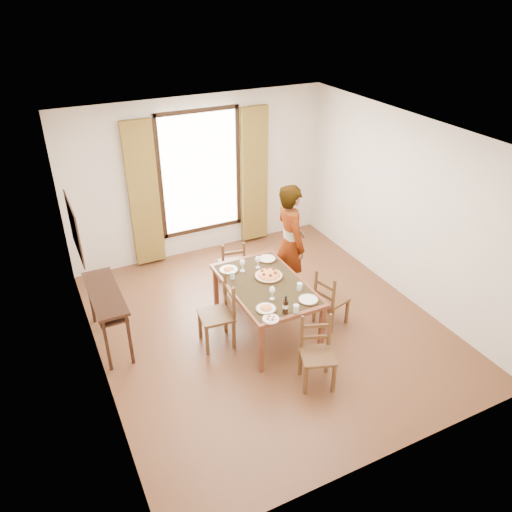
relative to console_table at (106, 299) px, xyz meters
name	(u,v)px	position (x,y,z in m)	size (l,w,h in m)	color
ground	(267,325)	(2.03, -0.60, -0.68)	(5.00, 5.00, 0.00)	#492C16
room_shell	(263,223)	(2.03, -0.47, 0.86)	(4.60, 5.10, 2.74)	silver
console_table	(106,299)	(0.00, 0.00, 0.00)	(0.38, 1.20, 0.80)	black
dining_table	(266,288)	(1.97, -0.67, 0.00)	(0.99, 1.58, 0.76)	brown
chair_west	(219,316)	(1.29, -0.66, -0.24)	(0.46, 0.46, 0.95)	brown
chair_north	(232,266)	(1.99, 0.50, -0.29)	(0.44, 0.44, 0.85)	brown
chair_south	(317,355)	(2.06, -1.84, -0.27)	(0.50, 0.50, 0.88)	brown
chair_east	(330,300)	(2.83, -0.95, -0.29)	(0.46, 0.46, 0.85)	brown
man	(290,243)	(2.67, -0.08, 0.23)	(0.49, 0.70, 1.82)	gray
plate_sw	(266,308)	(1.70, -1.20, 0.10)	(0.27, 0.27, 0.05)	silver
plate_se	(308,299)	(2.27, -1.26, 0.10)	(0.27, 0.27, 0.05)	silver
plate_nw	(229,269)	(1.66, -0.15, 0.10)	(0.27, 0.27, 0.05)	silver
plate_ne	(267,258)	(2.27, -0.12, 0.10)	(0.27, 0.27, 0.05)	silver
pasta_platter	(269,273)	(2.08, -0.54, 0.12)	(0.40, 0.40, 0.10)	#DD431C
caprese_plate	(271,318)	(1.66, -1.40, 0.09)	(0.20, 0.20, 0.04)	silver
wine_glass_a	(272,293)	(1.88, -1.03, 0.16)	(0.08, 0.08, 0.18)	white
wine_glass_b	(258,262)	(2.06, -0.26, 0.16)	(0.08, 0.08, 0.18)	white
wine_glass_c	(242,265)	(1.83, -0.25, 0.16)	(0.08, 0.08, 0.18)	white
tumbler_a	(300,287)	(2.29, -1.00, 0.12)	(0.07, 0.07, 0.10)	silver
tumbler_b	(232,275)	(1.62, -0.36, 0.12)	(0.07, 0.07, 0.10)	silver
tumbler_c	(296,309)	(2.01, -1.40, 0.12)	(0.07, 0.07, 0.10)	silver
wine_bottle	(286,304)	(1.88, -1.36, 0.20)	(0.07, 0.07, 0.25)	black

